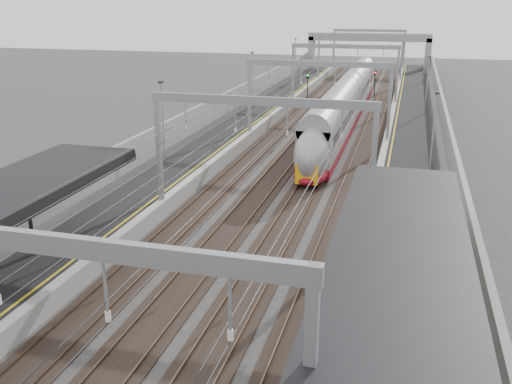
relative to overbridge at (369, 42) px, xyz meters
The scene contains 13 objects.
platform_left 55.79m from the overbridge, 98.28° to the right, with size 4.00×120.00×1.00m, color black.
platform_right 55.79m from the overbridge, 81.72° to the right, with size 4.00×120.00×1.00m, color black.
tracks 55.25m from the overbridge, 90.00° to the right, with size 11.40×140.00×0.20m.
overhead_line 48.39m from the overbridge, 90.00° to the right, with size 13.00×140.00×6.60m.
canopy_right 97.35m from the overbridge, 85.27° to the right, with size 4.40×30.00×4.24m.
overbridge is the anchor object (origin of this frame).
wall_left 56.25m from the overbridge, 101.51° to the right, with size 0.30×120.00×3.20m, color gray.
wall_right 56.25m from the overbridge, 78.49° to the right, with size 0.30×120.00×3.20m, color gray.
train 49.92m from the overbridge, 88.27° to the right, with size 2.53×46.17×4.01m.
bench 90.75m from the overbridge, 84.65° to the right, with size 0.60×1.82×0.92m.
signal_green 34.07m from the overbridge, 98.81° to the right, with size 0.32×0.32×3.48m.
signal_red_near 28.85m from the overbridge, 83.60° to the right, with size 0.32×0.32×3.48m.
signal_red_far 29.27m from the overbridge, 79.31° to the right, with size 0.32×0.32×3.48m.
Camera 1 is at (7.88, -8.38, 12.68)m, focal length 40.00 mm.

